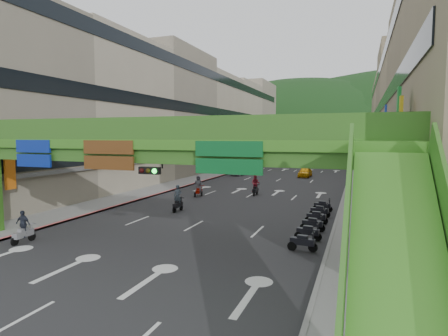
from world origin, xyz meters
TOP-DOWN VIEW (x-y plane):
  - ground at (0.00, 0.00)m, footprint 320.00×320.00m
  - road_slab at (0.00, 50.00)m, footprint 18.00×140.00m
  - sidewalk_left at (-11.00, 50.00)m, footprint 4.00×140.00m
  - sidewalk_right at (11.00, 50.00)m, footprint 4.00×140.00m
  - curb_left at (-9.10, 50.00)m, footprint 0.20×140.00m
  - curb_right at (9.10, 50.00)m, footprint 0.20×140.00m
  - building_row_left at (-18.93, 50.00)m, footprint 12.80×95.00m
  - building_row_right at (18.93, 50.00)m, footprint 12.80×95.00m
  - overpass_near at (0.93, 5.38)m, footprint 28.00×12.27m
  - overpass_far at (0.00, 65.00)m, footprint 28.00×2.20m
  - hill_left at (-15.00, 160.00)m, footprint 168.00×140.00m
  - hill_right at (25.00, 180.00)m, footprint 208.00×176.00m
  - bunting_string at (0.00, 30.00)m, footprint 26.00×0.36m
  - scooter_rider_near at (-3.28, 16.00)m, footprint 0.70×1.60m
  - scooter_rider_mid at (0.48, 26.15)m, footprint 0.88×1.60m
  - scooter_rider_left at (-7.50, 4.88)m, footprint 0.95×1.60m
  - scooter_rider_far at (-4.74, 23.39)m, footprint 1.00×1.57m
  - parked_scooter_row at (7.82, 14.36)m, footprint 1.60×11.59m
  - car_silver at (-7.00, 44.07)m, footprint 1.99×4.34m
  - car_yellow at (2.92, 45.07)m, footprint 1.81×4.25m
  - pedestrian_red at (12.20, 8.00)m, footprint 1.08×1.00m
  - pedestrian_dark at (12.11, 12.11)m, footprint 0.91×0.45m
  - pedestrian_blue at (12.20, 31.26)m, footprint 0.87×0.74m

SIDE VIEW (x-z plane):
  - ground at x=0.00m, z-range 0.00..0.00m
  - hill_left at x=-15.00m, z-range -56.00..56.00m
  - hill_right at x=25.00m, z-range -64.00..64.00m
  - road_slab at x=0.00m, z-range 0.00..0.02m
  - sidewalk_left at x=-11.00m, z-range 0.00..0.15m
  - sidewalk_right at x=11.00m, z-range 0.00..0.15m
  - curb_left at x=-9.10m, z-range 0.00..0.18m
  - curb_right at x=9.10m, z-range 0.00..0.18m
  - parked_scooter_row at x=7.82m, z-range -0.02..1.06m
  - car_silver at x=-7.00m, z-range 0.00..1.38m
  - car_yellow at x=2.92m, z-range 0.00..1.43m
  - pedestrian_dark at x=12.11m, z-range 0.00..1.49m
  - pedestrian_blue at x=12.20m, z-range 0.00..1.58m
  - pedestrian_red at x=12.20m, z-range 0.00..1.77m
  - scooter_rider_left at x=-7.50m, z-range -0.01..1.91m
  - scooter_rider_near at x=-3.28m, z-range -0.05..2.13m
  - scooter_rider_far at x=-4.74m, z-range 0.02..2.17m
  - scooter_rider_mid at x=0.48m, z-range 0.04..2.17m
  - overpass_near at x=0.93m, z-range 1.66..8.76m
  - overpass_far at x=0.00m, z-range 1.85..8.95m
  - bunting_string at x=0.00m, z-range 5.73..6.19m
  - building_row_left at x=-18.93m, z-range -0.04..18.96m
  - building_row_right at x=18.93m, z-range -0.04..18.96m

